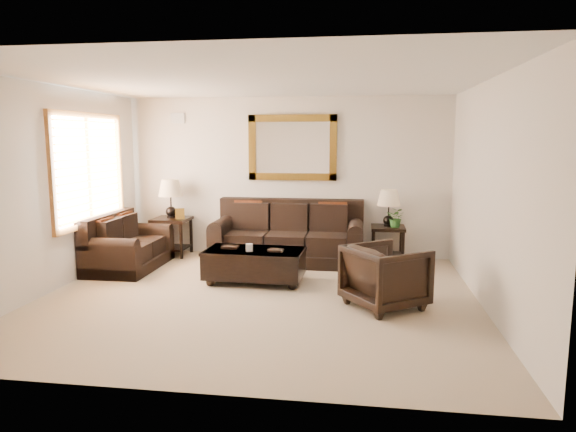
% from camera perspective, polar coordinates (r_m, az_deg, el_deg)
% --- Properties ---
extents(room, '(5.51, 5.01, 2.71)m').
position_cam_1_polar(room, '(6.34, -3.49, 2.66)').
color(room, gray).
rests_on(room, ground).
extents(window, '(0.07, 1.96, 1.66)m').
position_cam_1_polar(window, '(8.13, -21.19, 4.83)').
color(window, white).
rests_on(window, room).
extents(mirror, '(1.50, 0.06, 1.10)m').
position_cam_1_polar(mirror, '(8.72, 0.48, 7.60)').
color(mirror, '#553011').
rests_on(mirror, room).
extents(air_vent, '(0.25, 0.02, 0.18)m').
position_cam_1_polar(air_vent, '(9.23, -12.16, 10.57)').
color(air_vent, '#999999').
rests_on(air_vent, room).
extents(sofa, '(2.43, 1.05, 1.00)m').
position_cam_1_polar(sofa, '(8.44, 0.06, -2.61)').
color(sofa, black).
rests_on(sofa, room).
extents(loveseat, '(0.90, 1.51, 0.85)m').
position_cam_1_polar(loveseat, '(8.38, -17.58, -3.44)').
color(loveseat, black).
rests_on(loveseat, room).
extents(end_table_left, '(0.60, 0.60, 1.31)m').
position_cam_1_polar(end_table_left, '(9.01, -12.86, 1.08)').
color(end_table_left, black).
rests_on(end_table_left, room).
extents(end_table_right, '(0.54, 0.54, 1.19)m').
position_cam_1_polar(end_table_right, '(8.47, 11.10, 0.11)').
color(end_table_right, black).
rests_on(end_table_right, room).
extents(coffee_table, '(1.40, 0.79, 0.58)m').
position_cam_1_polar(coffee_table, '(7.23, -3.73, -5.12)').
color(coffee_table, black).
rests_on(coffee_table, room).
extents(armchair, '(1.09, 1.10, 0.83)m').
position_cam_1_polar(armchair, '(6.25, 10.78, -6.29)').
color(armchair, black).
rests_on(armchair, floor).
extents(potted_plant, '(0.39, 0.41, 0.25)m').
position_cam_1_polar(potted_plant, '(8.38, 11.92, -0.42)').
color(potted_plant, '#25501B').
rests_on(potted_plant, end_table_right).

